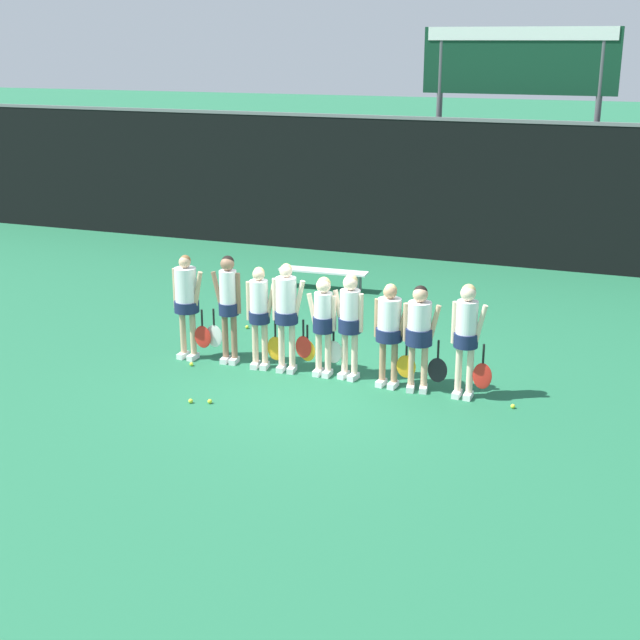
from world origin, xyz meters
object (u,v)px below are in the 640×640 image
(player_4, at_px, (323,318))
(tennis_ball_5, at_px, (210,401))
(bench_courtside, at_px, (323,273))
(player_8, at_px, (467,331))
(tennis_ball_1, at_px, (191,401))
(player_7, at_px, (420,329))
(player_6, at_px, (390,327))
(tennis_ball_3, at_px, (513,406))
(tennis_ball_2, at_px, (247,327))
(player_1, at_px, (228,300))
(player_2, at_px, (260,310))
(player_0, at_px, (187,298))
(tennis_ball_4, at_px, (191,364))
(player_3, at_px, (287,308))
(player_5, at_px, (350,317))
(tennis_ball_0, at_px, (204,332))
(scoreboard, at_px, (518,78))

(player_4, xyz_separation_m, tennis_ball_5, (-1.14, -1.69, -0.92))
(bench_courtside, xyz_separation_m, player_8, (4.06, -4.88, 0.67))
(tennis_ball_1, bearing_deg, player_7, 29.06)
(bench_courtside, height_order, player_4, player_4)
(player_6, height_order, tennis_ball_3, player_6)
(tennis_ball_2, xyz_separation_m, tennis_ball_5, (1.00, -3.41, 0.00))
(player_1, bearing_deg, tennis_ball_3, -8.63)
(player_2, height_order, tennis_ball_2, player_2)
(player_0, height_order, tennis_ball_4, player_0)
(player_3, height_order, player_7, player_3)
(player_3, xyz_separation_m, player_5, (1.03, 0.06, -0.05))
(bench_courtside, bearing_deg, tennis_ball_0, -108.61)
(bench_courtside, relative_size, tennis_ball_4, 29.83)
(player_2, distance_m, player_7, 2.64)
(player_1, distance_m, player_3, 1.05)
(tennis_ball_2, xyz_separation_m, tennis_ball_4, (-0.01, -2.11, 0.00))
(bench_courtside, xyz_separation_m, player_6, (2.89, -4.85, 0.59))
(player_2, height_order, tennis_ball_4, player_2)
(player_0, relative_size, player_3, 1.00)
(bench_courtside, height_order, tennis_ball_5, bench_courtside)
(bench_courtside, height_order, player_2, player_2)
(player_5, xyz_separation_m, player_8, (1.86, -0.14, 0.04))
(player_1, xyz_separation_m, player_7, (3.23, -0.11, -0.09))
(player_0, height_order, tennis_ball_2, player_0)
(player_2, height_order, player_3, player_3)
(player_4, bearing_deg, player_7, -3.17)
(player_1, xyz_separation_m, player_4, (1.65, -0.00, -0.12))
(player_3, bearing_deg, scoreboard, 71.91)
(bench_courtside, distance_m, player_7, 5.94)
(scoreboard, distance_m, tennis_ball_5, 11.85)
(player_4, bearing_deg, tennis_ball_2, 142.11)
(player_1, relative_size, player_2, 1.08)
(player_0, distance_m, tennis_ball_2, 2.07)
(player_0, xyz_separation_m, player_6, (3.48, -0.03, -0.09))
(scoreboard, distance_m, player_3, 9.87)
(tennis_ball_0, height_order, tennis_ball_3, tennis_ball_0)
(player_0, height_order, tennis_ball_1, player_0)
(player_0, height_order, player_5, player_0)
(player_5, height_order, player_7, player_5)
(player_6, xyz_separation_m, tennis_ball_0, (-3.87, 1.28, -0.93))
(player_0, bearing_deg, tennis_ball_2, 87.05)
(scoreboard, bearing_deg, player_2, -105.17)
(player_1, distance_m, player_2, 0.59)
(player_4, height_order, tennis_ball_0, player_4)
(tennis_ball_2, bearing_deg, tennis_ball_1, -78.21)
(bench_courtside, bearing_deg, player_7, -58.63)
(player_3, relative_size, player_7, 1.08)
(player_5, xyz_separation_m, tennis_ball_2, (-2.58, 1.70, -0.97))
(player_8, bearing_deg, scoreboard, 97.66)
(player_1, height_order, player_3, player_1)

